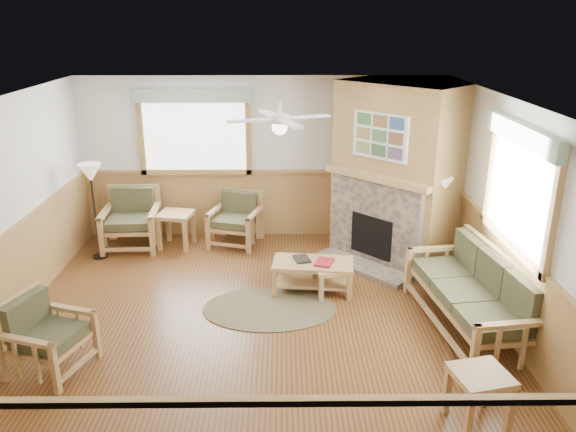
{
  "coord_description": "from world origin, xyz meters",
  "views": [
    {
      "loc": [
        0.33,
        -6.13,
        3.6
      ],
      "look_at": [
        0.4,
        0.7,
        1.15
      ],
      "focal_mm": 35.0,
      "sensor_mm": 36.0,
      "label": 1
    }
  ],
  "objects_px": {
    "armchair_left": "(48,335)",
    "floor_lamp_right": "(437,226)",
    "armchair_back_right": "(235,220)",
    "coffee_table": "(313,276)",
    "sofa": "(469,293)",
    "armchair_back_left": "(131,220)",
    "floor_lamp_left": "(95,211)",
    "end_table_chairs": "(177,230)",
    "end_table_sofa": "(478,398)",
    "footstool": "(332,280)"
  },
  "relations": [
    {
      "from": "armchair_left",
      "to": "floor_lamp_right",
      "type": "xyz_separation_m",
      "value": [
        4.7,
        2.34,
        0.32
      ]
    },
    {
      "from": "armchair_back_right",
      "to": "coffee_table",
      "type": "bearing_deg",
      "value": -39.66
    },
    {
      "from": "armchair_back_right",
      "to": "armchair_left",
      "type": "bearing_deg",
      "value": -100.58
    },
    {
      "from": "armchair_left",
      "to": "coffee_table",
      "type": "relative_size",
      "value": 0.76
    },
    {
      "from": "sofa",
      "to": "armchair_back_left",
      "type": "xyz_separation_m",
      "value": [
        -4.68,
        2.58,
        0.0
      ]
    },
    {
      "from": "floor_lamp_left",
      "to": "end_table_chairs",
      "type": "bearing_deg",
      "value": 20.89
    },
    {
      "from": "armchair_back_left",
      "to": "end_table_sofa",
      "type": "bearing_deg",
      "value": -47.85
    },
    {
      "from": "sofa",
      "to": "coffee_table",
      "type": "xyz_separation_m",
      "value": [
        -1.81,
        1.01,
        -0.26
      ]
    },
    {
      "from": "floor_lamp_left",
      "to": "armchair_back_left",
      "type": "bearing_deg",
      "value": 42.6
    },
    {
      "from": "coffee_table",
      "to": "end_table_chairs",
      "type": "height_order",
      "value": "end_table_chairs"
    },
    {
      "from": "sofa",
      "to": "coffee_table",
      "type": "distance_m",
      "value": 2.09
    },
    {
      "from": "armchair_left",
      "to": "footstool",
      "type": "xyz_separation_m",
      "value": [
        3.15,
        1.72,
        -0.21
      ]
    },
    {
      "from": "armchair_back_right",
      "to": "coffee_table",
      "type": "relative_size",
      "value": 0.78
    },
    {
      "from": "coffee_table",
      "to": "end_table_sofa",
      "type": "bearing_deg",
      "value": -56.34
    },
    {
      "from": "armchair_back_left",
      "to": "armchair_back_right",
      "type": "relative_size",
      "value": 1.13
    },
    {
      "from": "armchair_back_right",
      "to": "armchair_left",
      "type": "height_order",
      "value": "armchair_back_right"
    },
    {
      "from": "sofa",
      "to": "coffee_table",
      "type": "relative_size",
      "value": 1.9
    },
    {
      "from": "sofa",
      "to": "armchair_back_right",
      "type": "xyz_separation_m",
      "value": [
        -3.01,
        2.72,
        -0.05
      ]
    },
    {
      "from": "end_table_sofa",
      "to": "coffee_table",
      "type": "bearing_deg",
      "value": 117.2
    },
    {
      "from": "coffee_table",
      "to": "end_table_sofa",
      "type": "height_order",
      "value": "end_table_sofa"
    },
    {
      "from": "floor_lamp_right",
      "to": "end_table_chairs",
      "type": "bearing_deg",
      "value": 164.97
    },
    {
      "from": "armchair_left",
      "to": "floor_lamp_left",
      "type": "xyz_separation_m",
      "value": [
        -0.4,
        2.97,
        0.35
      ]
    },
    {
      "from": "sofa",
      "to": "end_table_chairs",
      "type": "relative_size",
      "value": 3.54
    },
    {
      "from": "coffee_table",
      "to": "floor_lamp_left",
      "type": "distance_m",
      "value": 3.54
    },
    {
      "from": "armchair_back_right",
      "to": "end_table_chairs",
      "type": "distance_m",
      "value": 0.97
    },
    {
      "from": "coffee_table",
      "to": "sofa",
      "type": "bearing_deg",
      "value": -22.83
    },
    {
      "from": "sofa",
      "to": "floor_lamp_left",
      "type": "distance_m",
      "value": 5.56
    },
    {
      "from": "armchair_left",
      "to": "floor_lamp_left",
      "type": "bearing_deg",
      "value": 25.68
    },
    {
      "from": "armchair_back_left",
      "to": "coffee_table",
      "type": "height_order",
      "value": "armchair_back_left"
    },
    {
      "from": "armchair_back_right",
      "to": "sofa",
      "type": "bearing_deg",
      "value": -26.85
    },
    {
      "from": "sofa",
      "to": "floor_lamp_left",
      "type": "relative_size",
      "value": 1.36
    },
    {
      "from": "armchair_back_left",
      "to": "armchair_left",
      "type": "relative_size",
      "value": 1.16
    },
    {
      "from": "armchair_back_left",
      "to": "armchair_left",
      "type": "xyz_separation_m",
      "value": [
        -0.03,
        -3.36,
        -0.07
      ]
    },
    {
      "from": "end_table_sofa",
      "to": "footstool",
      "type": "distance_m",
      "value": 2.85
    },
    {
      "from": "sofa",
      "to": "floor_lamp_left",
      "type": "height_order",
      "value": "floor_lamp_left"
    },
    {
      "from": "coffee_table",
      "to": "end_table_sofa",
      "type": "xyz_separation_m",
      "value": [
        1.39,
        -2.7,
        0.06
      ]
    },
    {
      "from": "sofa",
      "to": "armchair_left",
      "type": "height_order",
      "value": "sofa"
    },
    {
      "from": "end_table_sofa",
      "to": "footstool",
      "type": "xyz_separation_m",
      "value": [
        -1.13,
        2.62,
        -0.07
      ]
    },
    {
      "from": "armchair_back_right",
      "to": "coffee_table",
      "type": "height_order",
      "value": "armchair_back_right"
    },
    {
      "from": "armchair_back_left",
      "to": "armchair_left",
      "type": "distance_m",
      "value": 3.36
    },
    {
      "from": "armchair_back_right",
      "to": "floor_lamp_left",
      "type": "height_order",
      "value": "floor_lamp_left"
    },
    {
      "from": "end_table_sofa",
      "to": "armchair_back_left",
      "type": "bearing_deg",
      "value": 134.94
    },
    {
      "from": "sofa",
      "to": "end_table_chairs",
      "type": "distance_m",
      "value": 4.75
    },
    {
      "from": "armchair_left",
      "to": "end_table_chairs",
      "type": "height_order",
      "value": "armchair_left"
    },
    {
      "from": "sofa",
      "to": "footstool",
      "type": "height_order",
      "value": "sofa"
    },
    {
      "from": "sofa",
      "to": "footstool",
      "type": "relative_size",
      "value": 4.4
    },
    {
      "from": "floor_lamp_right",
      "to": "armchair_left",
      "type": "bearing_deg",
      "value": -153.52
    },
    {
      "from": "armchair_back_left",
      "to": "floor_lamp_left",
      "type": "height_order",
      "value": "floor_lamp_left"
    },
    {
      "from": "footstool",
      "to": "armchair_back_left",
      "type": "bearing_deg",
      "value": 152.24
    },
    {
      "from": "armchair_back_right",
      "to": "end_table_chairs",
      "type": "bearing_deg",
      "value": -158.95
    }
  ]
}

